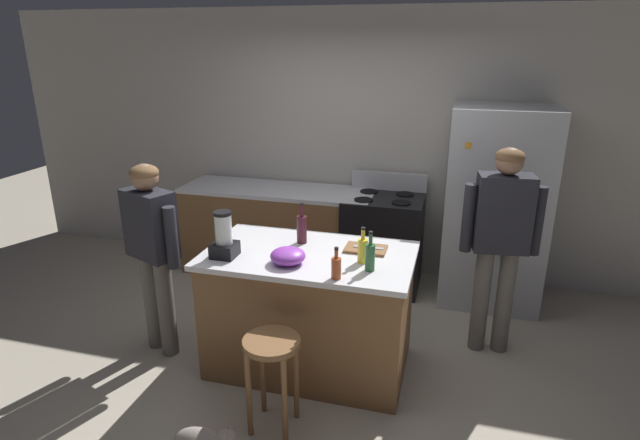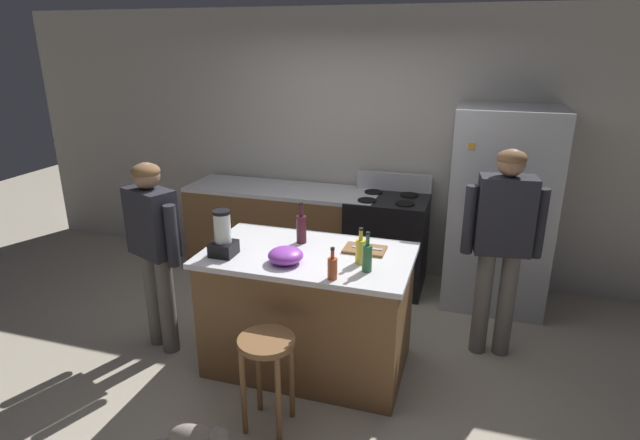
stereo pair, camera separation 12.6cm
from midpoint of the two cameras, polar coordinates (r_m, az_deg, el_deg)
ground_plane at (r=4.18m, az=-0.37°, el=-15.55°), size 14.00×14.00×0.00m
back_wall at (r=5.42m, az=5.94°, el=8.17°), size 8.00×0.10×2.70m
kitchen_island at (r=3.93m, az=-0.39°, el=-9.91°), size 1.51×0.88×0.94m
back_counter_run at (r=5.50m, az=-3.42°, el=-1.15°), size 2.00×0.64×0.94m
refrigerator at (r=4.99m, az=19.98°, el=1.06°), size 0.90×0.73×1.85m
stove_range at (r=5.20m, az=8.07°, el=-2.40°), size 0.76×0.65×1.12m
person_by_island_left at (r=4.14m, az=-17.08°, el=-2.17°), size 0.58×0.35×1.54m
person_by_sink_right at (r=4.11m, az=20.33°, el=-1.61°), size 0.60×0.27×1.66m
bar_stool at (r=3.35m, az=-4.76°, el=-15.00°), size 0.36×0.36×0.65m
cat at (r=3.45m, az=-12.19°, el=-22.60°), size 0.52×0.18×0.26m
blender_appliance at (r=3.68m, az=-9.72°, el=-1.83°), size 0.17×0.17×0.33m
bottle_olive_oil at (r=3.42m, az=6.29°, el=-4.09°), size 0.07×0.07×0.28m
bottle_wine at (r=3.87m, az=-1.14°, el=-0.90°), size 0.08×0.08×0.32m
bottle_soda at (r=3.54m, az=5.51°, el=-3.36°), size 0.07×0.07×0.26m
bottle_cooking_sauce at (r=3.30m, az=2.48°, el=-5.27°), size 0.06×0.06×0.22m
mixing_bowl at (r=3.54m, az=-2.80°, el=-3.94°), size 0.24×0.24×0.11m
cutting_board at (r=3.77m, az=5.91°, el=-3.26°), size 0.30×0.20×0.02m
chef_knife at (r=3.76m, az=6.22°, el=-3.11°), size 0.22×0.03×0.01m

